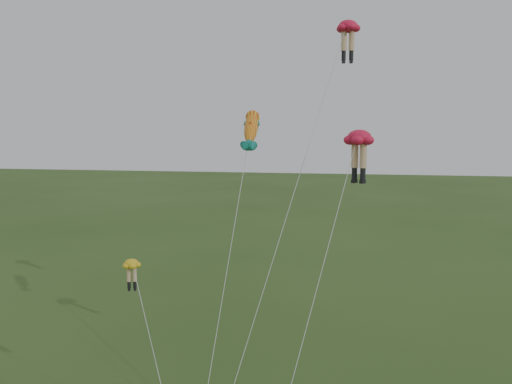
# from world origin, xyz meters

# --- Properties ---
(legs_kite_red_high) EXTENTS (6.31, 11.41, 20.77)m
(legs_kite_red_high) POSITION_xyz_m (5.37, 9.54, 19.88)
(legs_kite_red_high) COLOR red
(legs_kite_red_high) RESTS_ON ground
(legs_kite_red_mid) EXTENTS (4.65, 8.60, 14.48)m
(legs_kite_red_mid) POSITION_xyz_m (6.22, 4.04, 13.72)
(legs_kite_red_mid) COLOR red
(legs_kite_red_mid) RESTS_ON ground
(legs_kite_yellow) EXTENTS (3.74, 3.38, 8.27)m
(legs_kite_yellow) POSITION_xyz_m (-4.31, 0.66, 7.52)
(legs_kite_yellow) COLOR gold
(legs_kite_yellow) RESTS_ON ground
(fish_kite) EXTENTS (1.37, 10.99, 15.85)m
(fish_kite) POSITION_xyz_m (-0.04, 8.43, 14.50)
(fish_kite) COLOR yellow
(fish_kite) RESTS_ON ground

